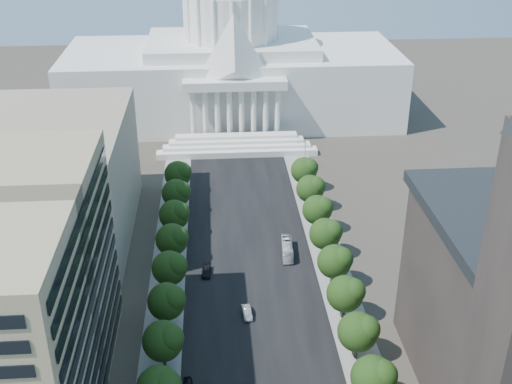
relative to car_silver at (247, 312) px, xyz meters
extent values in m
cube|color=black|center=(1.82, 27.72, -0.82)|extent=(30.00, 260.00, 0.01)
cube|color=gray|center=(-17.18, 27.72, -0.82)|extent=(8.00, 260.00, 0.02)
cube|color=gray|center=(20.82, 27.72, -0.82)|extent=(8.00, 260.00, 0.02)
cube|color=white|center=(1.82, 122.72, 11.68)|extent=(120.00, 50.00, 25.00)
cube|color=white|center=(1.82, 122.72, 26.18)|extent=(60.00, 40.00, 4.00)
cube|color=white|center=(1.82, 95.72, 19.68)|extent=(34.00, 8.00, 3.00)
cylinder|color=white|center=(1.82, 122.72, 36.18)|extent=(32.00, 32.00, 16.00)
cube|color=gray|center=(-46.18, 37.72, 14.18)|extent=(38.00, 52.00, 30.00)
cylinder|color=#33261C|center=(-16.18, -14.28, 0.65)|extent=(0.56, 0.56, 2.94)
sphere|color=black|center=(-16.18, -14.28, 5.35)|extent=(7.60, 7.60, 7.60)
sphere|color=black|center=(-14.85, -15.04, 6.49)|extent=(5.32, 5.32, 5.32)
cylinder|color=#33261C|center=(-16.18, -2.28, 0.65)|extent=(0.56, 0.56, 2.94)
sphere|color=black|center=(-16.18, -2.28, 5.35)|extent=(7.60, 7.60, 7.60)
sphere|color=black|center=(-14.85, -3.04, 6.49)|extent=(5.32, 5.32, 5.32)
cylinder|color=#33261C|center=(-16.18, 9.72, 0.65)|extent=(0.56, 0.56, 2.94)
sphere|color=black|center=(-16.18, 9.72, 5.35)|extent=(7.60, 7.60, 7.60)
sphere|color=black|center=(-14.85, 8.96, 6.49)|extent=(5.32, 5.32, 5.32)
cylinder|color=#33261C|center=(-16.18, 21.72, 0.65)|extent=(0.56, 0.56, 2.94)
sphere|color=black|center=(-16.18, 21.72, 5.35)|extent=(7.60, 7.60, 7.60)
sphere|color=black|center=(-14.85, 20.96, 6.49)|extent=(5.32, 5.32, 5.32)
cylinder|color=#33261C|center=(-16.18, 33.72, 0.65)|extent=(0.56, 0.56, 2.94)
sphere|color=black|center=(-16.18, 33.72, 5.35)|extent=(7.60, 7.60, 7.60)
sphere|color=black|center=(-14.85, 32.96, 6.49)|extent=(5.32, 5.32, 5.32)
cylinder|color=#33261C|center=(-16.18, 45.72, 0.65)|extent=(0.56, 0.56, 2.94)
sphere|color=black|center=(-16.18, 45.72, 5.35)|extent=(7.60, 7.60, 7.60)
sphere|color=black|center=(-14.85, 44.96, 6.49)|extent=(5.32, 5.32, 5.32)
cylinder|color=#33261C|center=(-16.18, 57.72, 0.65)|extent=(0.56, 0.56, 2.94)
sphere|color=black|center=(-16.18, 57.72, 5.35)|extent=(7.60, 7.60, 7.60)
sphere|color=black|center=(-14.85, 56.96, 6.49)|extent=(5.32, 5.32, 5.32)
sphere|color=black|center=(19.82, -26.28, 5.35)|extent=(7.60, 7.60, 7.60)
sphere|color=black|center=(21.15, -27.04, 6.49)|extent=(5.32, 5.32, 5.32)
cylinder|color=#33261C|center=(19.82, -14.28, 0.65)|extent=(0.56, 0.56, 2.94)
sphere|color=black|center=(19.82, -14.28, 5.35)|extent=(7.60, 7.60, 7.60)
sphere|color=black|center=(21.15, -15.04, 6.49)|extent=(5.32, 5.32, 5.32)
cylinder|color=#33261C|center=(19.82, -2.28, 0.65)|extent=(0.56, 0.56, 2.94)
sphere|color=black|center=(19.82, -2.28, 5.35)|extent=(7.60, 7.60, 7.60)
sphere|color=black|center=(21.15, -3.04, 6.49)|extent=(5.32, 5.32, 5.32)
cylinder|color=#33261C|center=(19.82, 9.72, 0.65)|extent=(0.56, 0.56, 2.94)
sphere|color=black|center=(19.82, 9.72, 5.35)|extent=(7.60, 7.60, 7.60)
sphere|color=black|center=(21.15, 8.96, 6.49)|extent=(5.32, 5.32, 5.32)
cylinder|color=#33261C|center=(19.82, 21.72, 0.65)|extent=(0.56, 0.56, 2.94)
sphere|color=black|center=(19.82, 21.72, 5.35)|extent=(7.60, 7.60, 7.60)
sphere|color=black|center=(21.15, 20.96, 6.49)|extent=(5.32, 5.32, 5.32)
cylinder|color=#33261C|center=(19.82, 33.72, 0.65)|extent=(0.56, 0.56, 2.94)
sphere|color=black|center=(19.82, 33.72, 5.35)|extent=(7.60, 7.60, 7.60)
sphere|color=black|center=(21.15, 32.96, 6.49)|extent=(5.32, 5.32, 5.32)
cylinder|color=#33261C|center=(19.82, 45.72, 0.65)|extent=(0.56, 0.56, 2.94)
sphere|color=black|center=(19.82, 45.72, 5.35)|extent=(7.60, 7.60, 7.60)
sphere|color=black|center=(21.15, 44.96, 6.49)|extent=(5.32, 5.32, 5.32)
cylinder|color=#33261C|center=(19.82, 57.72, 0.65)|extent=(0.56, 0.56, 2.94)
sphere|color=black|center=(19.82, 57.72, 5.35)|extent=(7.60, 7.60, 7.60)
sphere|color=black|center=(21.15, 56.96, 6.49)|extent=(5.32, 5.32, 5.32)
cylinder|color=gray|center=(21.12, -27.28, 7.98)|extent=(2.40, 0.14, 0.14)
sphere|color=gray|center=(20.02, -27.28, 7.88)|extent=(0.44, 0.44, 0.44)
cylinder|color=gray|center=(22.32, -2.28, 3.68)|extent=(0.18, 0.18, 9.00)
cylinder|color=gray|center=(21.12, -2.28, 7.98)|extent=(2.40, 0.14, 0.14)
sphere|color=gray|center=(20.02, -2.28, 7.88)|extent=(0.44, 0.44, 0.44)
cylinder|color=gray|center=(22.32, 22.72, 3.68)|extent=(0.18, 0.18, 9.00)
cylinder|color=gray|center=(21.12, 22.72, 7.98)|extent=(2.40, 0.14, 0.14)
sphere|color=gray|center=(20.02, 22.72, 7.88)|extent=(0.44, 0.44, 0.44)
cylinder|color=gray|center=(22.32, 47.72, 3.68)|extent=(0.18, 0.18, 9.00)
cylinder|color=gray|center=(21.12, 47.72, 7.98)|extent=(2.40, 0.14, 0.14)
sphere|color=gray|center=(20.02, 47.72, 7.88)|extent=(0.44, 0.44, 0.44)
cylinder|color=gray|center=(22.32, 72.72, 3.68)|extent=(0.18, 0.18, 9.00)
cylinder|color=gray|center=(21.12, 72.72, 7.98)|extent=(2.40, 0.14, 0.14)
sphere|color=gray|center=(20.02, 72.72, 7.88)|extent=(0.44, 0.44, 0.44)
imported|color=#AFB1B7|center=(0.00, 0.00, 0.00)|extent=(2.22, 5.10, 1.63)
imported|color=black|center=(-8.36, 16.03, -0.07)|extent=(2.36, 5.23, 1.49)
imported|color=silver|center=(11.11, 23.26, 0.64)|extent=(3.15, 10.56, 2.90)
camera|label=1|loc=(-5.83, -107.46, 82.04)|focal=45.00mm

